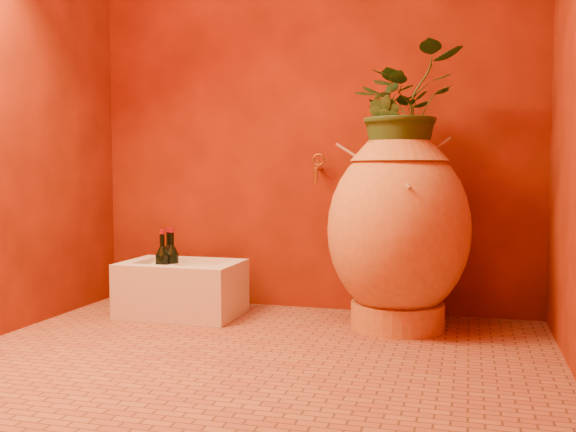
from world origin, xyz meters
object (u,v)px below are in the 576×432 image
(wine_bottle_a, at_px, (169,265))
(stone_basin, at_px, (182,290))
(amphora, at_px, (398,229))
(wine_bottle_c, at_px, (162,267))
(wall_tap, at_px, (318,167))
(wine_bottle_b, at_px, (172,266))

(wine_bottle_a, bearing_deg, stone_basin, -2.52)
(amphora, xyz_separation_m, wine_bottle_c, (-1.22, -0.11, -0.22))
(amphora, bearing_deg, wall_tap, 150.06)
(wine_bottle_b, bearing_deg, wall_tap, 25.15)
(wine_bottle_a, xyz_separation_m, wall_tap, (0.75, 0.29, 0.53))
(wine_bottle_c, distance_m, wall_tap, 0.99)
(wine_bottle_b, relative_size, wine_bottle_c, 1.02)
(wine_bottle_a, distance_m, wine_bottle_b, 0.06)
(wine_bottle_a, bearing_deg, wine_bottle_c, -87.27)
(wine_bottle_a, height_order, wine_bottle_b, wine_bottle_b)
(wall_tap, bearing_deg, wine_bottle_b, -154.85)
(wine_bottle_a, height_order, wall_tap, wall_tap)
(stone_basin, distance_m, wall_tap, 0.99)
(amphora, height_order, wine_bottle_b, amphora)
(stone_basin, relative_size, wall_tap, 3.86)
(stone_basin, distance_m, wine_bottle_a, 0.15)
(wine_bottle_c, bearing_deg, wall_tap, 26.80)
(wine_bottle_c, height_order, wall_tap, wall_tap)
(wall_tap, bearing_deg, stone_basin, -156.41)
(stone_basin, bearing_deg, wine_bottle_c, -130.62)
(amphora, bearing_deg, wine_bottle_c, -174.85)
(stone_basin, bearing_deg, wine_bottle_a, 177.48)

